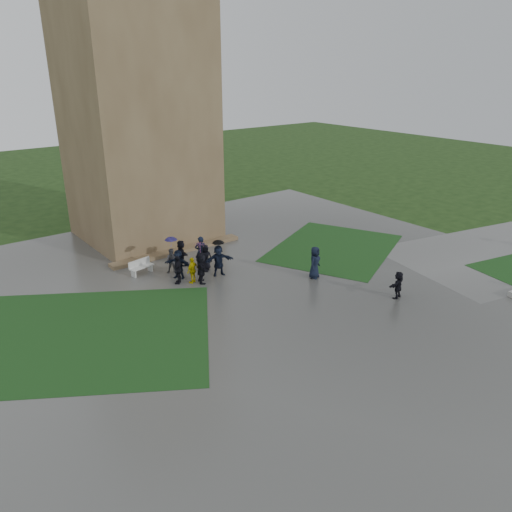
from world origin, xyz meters
TOP-DOWN VIEW (x-y plane):
  - ground at (0.00, 0.00)m, footprint 120.00×120.00m
  - plaza at (0.00, 2.00)m, footprint 34.00×34.00m
  - lawn_inset_left at (-8.50, 4.00)m, footprint 14.10×13.46m
  - lawn_inset_right at (8.50, 5.00)m, footprint 11.12×10.15m
  - tower at (0.00, 15.00)m, footprint 8.00×8.00m
  - tower_plinth at (0.00, 10.60)m, footprint 9.00×0.80m
  - bench at (-3.39, 8.83)m, footprint 1.52×0.74m
  - visitor_cluster at (-1.09, 6.64)m, footprint 3.80×4.57m
  - pedestrian_mid at (4.10, 2.32)m, footprint 1.07×0.93m
  - pedestrian_near at (5.68, -2.19)m, footprint 1.42×0.78m

SIDE VIEW (x-z plane):
  - ground at x=0.00m, z-range 0.00..0.00m
  - plaza at x=0.00m, z-range 0.00..0.02m
  - lawn_inset_left at x=-8.50m, z-range 0.02..0.03m
  - lawn_inset_right at x=8.50m, z-range 0.02..0.03m
  - tower_plinth at x=0.00m, z-range 0.02..0.24m
  - bench at x=-3.39m, z-range 0.03..0.88m
  - pedestrian_near at x=5.68m, z-range 0.02..1.47m
  - pedestrian_mid at x=4.10m, z-range 0.02..1.87m
  - visitor_cluster at x=-1.09m, z-range -0.21..2.16m
  - tower at x=0.00m, z-range 0.00..18.00m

